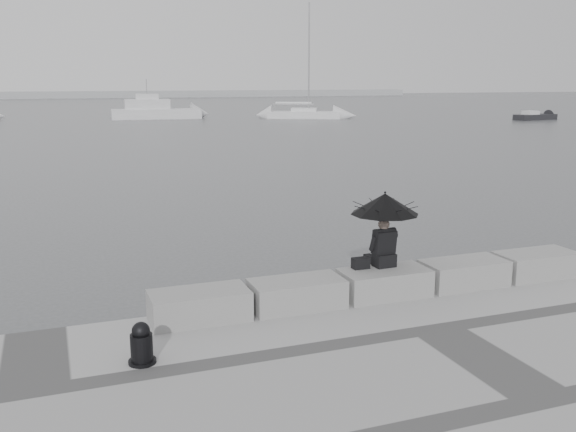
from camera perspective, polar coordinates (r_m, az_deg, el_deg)
name	(u,v)px	position (r m, az deg, el deg)	size (l,w,h in m)	color
ground	(372,314)	(12.39, 7.44, -8.63)	(360.00, 360.00, 0.00)	#414346
stone_block_far_left	(199,306)	(10.61, -7.88, -7.91)	(1.60, 0.80, 0.50)	gray
stone_block_left	(297,294)	(11.07, 0.79, -6.93)	(1.60, 0.80, 0.50)	gray
stone_block_centre	(384,283)	(11.77, 8.57, -5.91)	(1.60, 0.80, 0.50)	gray
stone_block_right	(464,273)	(12.65, 15.35, -4.94)	(1.60, 0.80, 0.50)	gray
stone_block_far_right	(536,264)	(13.69, 21.15, -4.04)	(1.60, 0.80, 0.50)	gray
seated_person	(385,212)	(11.68, 8.60, 0.38)	(1.24, 1.24, 1.39)	black
bag	(361,263)	(11.69, 6.47, -4.18)	(0.31, 0.18, 0.20)	black
mooring_bollard	(142,346)	(9.22, -12.88, -11.24)	(0.38, 0.38, 0.61)	black
distant_landmass	(33,95)	(164.77, -21.76, 9.98)	(180.00, 8.00, 2.80)	#97999C
sailboat_right	(304,114)	(74.53, 1.44, 9.07)	(8.45, 5.87, 12.90)	silver
motor_cruiser	(156,111)	(75.16, -11.61, 9.14)	(10.08, 3.52, 4.50)	silver
small_motorboat	(535,117)	(77.08, 21.12, 8.23)	(5.53, 2.38, 1.10)	black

